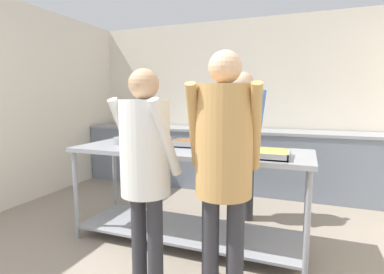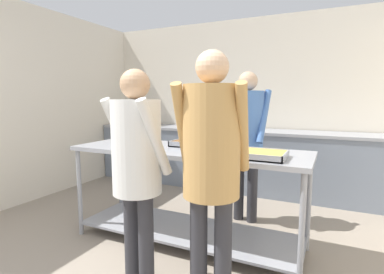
# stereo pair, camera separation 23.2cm
# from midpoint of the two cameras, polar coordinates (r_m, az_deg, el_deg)

# --- Properties ---
(wall_rear) EXTENTS (4.79, 0.06, 2.65)m
(wall_rear) POSITION_cam_midpoint_polar(r_m,az_deg,el_deg) (5.00, 10.75, 6.34)
(wall_rear) COLOR beige
(wall_rear) RESTS_ON ground_plane
(wall_left) EXTENTS (0.06, 3.93, 2.65)m
(wall_left) POSITION_cam_midpoint_polar(r_m,az_deg,el_deg) (4.67, -25.87, 5.68)
(wall_left) COLOR beige
(wall_left) RESTS_ON ground_plane
(back_counter) EXTENTS (4.63, 0.65, 0.93)m
(back_counter) POSITION_cam_midpoint_polar(r_m,az_deg,el_deg) (4.73, 9.35, -4.12)
(back_counter) COLOR slate
(back_counter) RESTS_ON ground_plane
(serving_counter) EXTENTS (2.25, 0.75, 0.93)m
(serving_counter) POSITION_cam_midpoint_polar(r_m,az_deg,el_deg) (2.90, 1.46, -8.13)
(serving_counter) COLOR gray
(serving_counter) RESTS_ON ground_plane
(sauce_pan) EXTENTS (0.37, 0.23, 0.07)m
(sauce_pan) POSITION_cam_midpoint_polar(r_m,az_deg,el_deg) (3.23, -10.15, -0.49)
(sauce_pan) COLOR gray
(sauce_pan) RESTS_ON serving_counter
(plate_stack) EXTENTS (0.26, 0.26, 0.06)m
(plate_stack) POSITION_cam_midpoint_polar(r_m,az_deg,el_deg) (2.90, -6.53, -1.48)
(plate_stack) COLOR white
(plate_stack) RESTS_ON serving_counter
(serving_tray_vegetables) EXTENTS (0.41, 0.30, 0.05)m
(serving_tray_vegetables) POSITION_cam_midpoint_polar(r_m,az_deg,el_deg) (2.99, 2.44, -1.27)
(serving_tray_vegetables) COLOR gray
(serving_tray_vegetables) RESTS_ON serving_counter
(broccoli_bowl) EXTENTS (0.20, 0.20, 0.09)m
(broccoli_bowl) POSITION_cam_midpoint_polar(r_m,az_deg,el_deg) (2.88, 8.74, -1.49)
(broccoli_bowl) COLOR silver
(broccoli_bowl) RESTS_ON serving_counter
(serving_tray_roast) EXTENTS (0.47, 0.34, 0.05)m
(serving_tray_roast) POSITION_cam_midpoint_polar(r_m,az_deg,el_deg) (2.49, 14.76, -3.24)
(serving_tray_roast) COLOR gray
(serving_tray_roast) RESTS_ON serving_counter
(guest_serving_left) EXTENTS (0.50, 0.39, 1.70)m
(guest_serving_left) POSITION_cam_midpoint_polar(r_m,az_deg,el_deg) (1.92, 7.20, -3.31)
(guest_serving_left) COLOR #2D2D33
(guest_serving_left) RESTS_ON ground_plane
(guest_serving_right) EXTENTS (0.50, 0.39, 1.60)m
(guest_serving_right) POSITION_cam_midpoint_polar(r_m,az_deg,el_deg) (2.14, -7.44, -3.80)
(guest_serving_right) COLOR #2D2D33
(guest_serving_right) RESTS_ON ground_plane
(cook_behind_counter) EXTENTS (0.48, 0.36, 1.69)m
(cook_behind_counter) POSITION_cam_midpoint_polar(r_m,az_deg,el_deg) (3.42, 12.34, 1.22)
(cook_behind_counter) COLOR #2D2D33
(cook_behind_counter) RESTS_ON ground_plane
(water_bottle) EXTENTS (0.07, 0.07, 0.26)m
(water_bottle) POSITION_cam_midpoint_polar(r_m,az_deg,el_deg) (4.58, 12.69, 2.80)
(water_bottle) COLOR #23602D
(water_bottle) RESTS_ON back_counter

